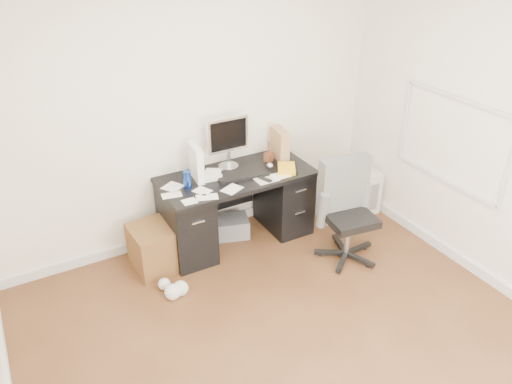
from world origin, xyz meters
TOP-DOWN VIEW (x-y plane):
  - ground at (0.00, 0.00)m, footprint 4.00×4.00m
  - room_shell at (0.03, 0.03)m, footprint 4.02×4.02m
  - desk at (0.30, 1.65)m, footprint 1.50×0.70m
  - loose_papers at (0.10, 1.60)m, footprint 1.10×0.60m
  - lcd_monitor at (0.31, 1.84)m, footprint 0.43×0.25m
  - keyboard at (0.34, 1.60)m, footprint 0.52×0.24m
  - computer_mouse at (0.65, 1.61)m, footprint 0.09×0.09m
  - travel_mug at (-0.21, 1.65)m, footprint 0.10×0.10m
  - white_binder at (-0.06, 1.77)m, footprint 0.17×0.31m
  - magazine_file at (0.87, 1.78)m, footprint 0.17×0.28m
  - pen_cup at (0.73, 1.76)m, footprint 0.12×0.12m
  - yellow_book at (0.78, 1.50)m, footprint 0.27×0.29m
  - paper_remote at (0.51, 1.42)m, footprint 0.22×0.18m
  - office_chair at (1.09, 0.86)m, footprint 0.64×0.64m
  - pc_tower at (1.84, 1.57)m, footprint 0.25×0.50m
  - shopping_bag at (1.42, 1.45)m, footprint 0.34×0.26m
  - wicker_basket at (-0.58, 1.61)m, footprint 0.47×0.47m
  - desk_printer at (0.28, 1.75)m, footprint 0.41×0.37m

SIDE VIEW (x-z plane):
  - ground at x=0.00m, z-range 0.00..0.00m
  - desk_printer at x=0.28m, z-range 0.00..0.20m
  - shopping_bag at x=1.42m, z-range 0.00..0.42m
  - wicker_basket at x=-0.58m, z-range 0.00..0.44m
  - pc_tower at x=1.84m, z-range 0.00..0.49m
  - desk at x=0.30m, z-range 0.02..0.77m
  - office_chair at x=1.09m, z-range 0.00..1.00m
  - loose_papers at x=0.10m, z-range 0.75..0.75m
  - paper_remote at x=0.51m, z-range 0.75..0.77m
  - keyboard at x=0.34m, z-range 0.75..0.78m
  - yellow_book at x=0.78m, z-range 0.75..0.79m
  - computer_mouse at x=0.65m, z-range 0.75..0.82m
  - travel_mug at x=-0.21m, z-range 0.75..0.92m
  - pen_cup at x=0.73m, z-range 0.75..0.97m
  - magazine_file at x=0.87m, z-range 0.75..1.07m
  - white_binder at x=-0.06m, z-range 0.75..1.09m
  - lcd_monitor at x=0.31m, z-range 0.75..1.28m
  - room_shell at x=0.03m, z-range 0.30..3.01m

